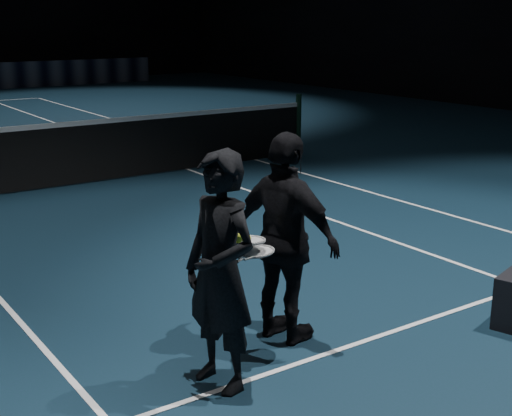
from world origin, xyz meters
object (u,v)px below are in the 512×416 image
(racket_upper, at_px, (249,240))
(tennis_balls, at_px, (241,236))
(racket_lower, at_px, (257,251))
(player_a, at_px, (220,272))
(player_b, at_px, (286,239))

(racket_upper, bearing_deg, tennis_balls, -170.43)
(racket_lower, height_order, racket_upper, racket_upper)
(player_a, relative_size, racket_lower, 2.39)
(racket_lower, bearing_deg, player_a, 180.00)
(tennis_balls, bearing_deg, player_b, 22.13)
(player_a, bearing_deg, racket_lower, 101.58)
(player_b, xyz_separation_m, racket_lower, (-0.37, -0.15, 0.02))
(player_b, distance_m, tennis_balls, 0.62)
(player_a, distance_m, racket_upper, 0.42)
(racket_lower, distance_m, racket_upper, 0.11)
(racket_lower, height_order, tennis_balls, tennis_balls)
(racket_lower, xyz_separation_m, tennis_balls, (-0.18, -0.07, 0.17))
(racket_upper, height_order, tennis_balls, tennis_balls)
(player_a, distance_m, tennis_balls, 0.31)
(player_a, xyz_separation_m, tennis_balls, (0.23, 0.10, 0.18))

